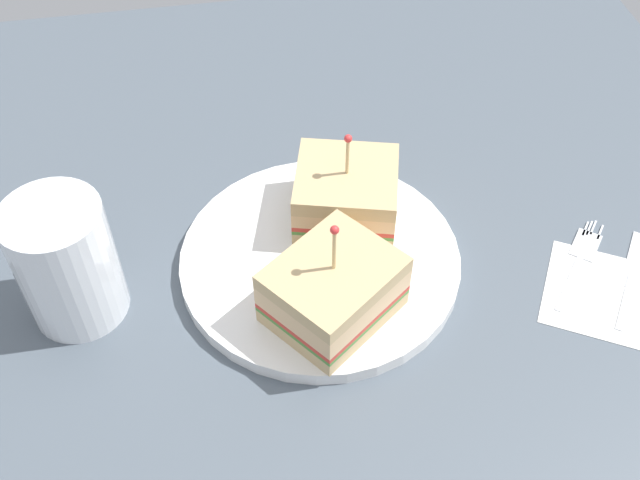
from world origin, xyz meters
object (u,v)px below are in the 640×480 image
plate (320,260)px  fork (582,254)px  knife (632,273)px  sandwich_half_back (328,291)px  drink_glass (69,269)px  sandwich_half_front (346,194)px  napkin (597,293)px

plate → fork: plate is taller
plate → knife: 27.63cm
sandwich_half_back → fork: size_ratio=1.28×
plate → drink_glass: drink_glass is taller
plate → knife: size_ratio=2.37×
sandwich_half_front → fork: 21.97cm
fork → napkin: bearing=-95.3°
plate → fork: (23.48, -2.94, -0.51)cm
sandwich_half_back → drink_glass: size_ratio=1.12×
drink_glass → napkin: 44.55cm
sandwich_half_front → napkin: (19.92, -11.73, -3.95)cm
plate → napkin: 24.21cm
plate → sandwich_half_front: sandwich_half_front is taller
sandwich_half_front → fork: (20.32, -7.41, -3.85)cm
drink_glass → fork: (44.23, -2.00, -4.75)cm
sandwich_half_back → drink_glass: sandwich_half_back is taller
drink_glass → napkin: drink_glass is taller
sandwich_half_front → sandwich_half_back: sandwich_half_back is taller
drink_glass → sandwich_half_back: bearing=-14.5°
napkin → knife: bearing=19.9°
sandwich_half_front → knife: size_ratio=1.04×
drink_glass → knife: drink_glass is taller
sandwich_half_front → fork: size_ratio=1.10×
plate → sandwich_half_back: bearing=-94.3°
plate → knife: plate is taller
napkin → fork: 4.34cm
plate → sandwich_half_front: bearing=54.7°
napkin → fork: fork is taller
sandwich_half_front → drink_glass: 24.53cm
napkin → fork: bearing=84.7°
sandwich_half_front → napkin: sandwich_half_front is taller
sandwich_half_back → sandwich_half_front: bearing=71.2°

